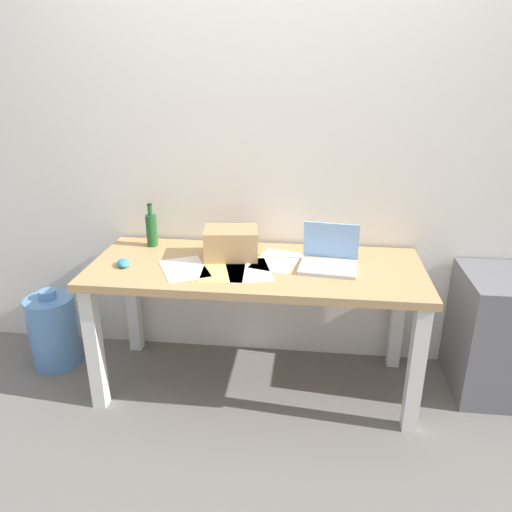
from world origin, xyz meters
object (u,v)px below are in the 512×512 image
object	(u,v)px
computer_mouse	(123,263)
laptop_right	(329,259)
beer_bottle	(152,229)
cardboard_box	(231,243)
desk	(256,283)
water_cooler_jug	(54,330)
filing_cabinet	(495,334)

from	to	relation	value
computer_mouse	laptop_right	bearing A→B (deg)	-21.48
beer_bottle	cardboard_box	bearing A→B (deg)	-15.19
cardboard_box	desk	bearing A→B (deg)	-32.23
water_cooler_jug	computer_mouse	bearing A→B (deg)	-16.49
computer_mouse	filing_cabinet	size ratio (longest dim) A/B	0.15
laptop_right	computer_mouse	bearing A→B (deg)	-173.70
beer_bottle	filing_cabinet	xyz separation A→B (m)	(1.89, -0.11, -0.48)
beer_bottle	computer_mouse	size ratio (longest dim) A/B	2.45
desk	beer_bottle	world-z (taller)	beer_bottle
cardboard_box	computer_mouse	bearing A→B (deg)	-161.06
desk	computer_mouse	size ratio (longest dim) A/B	17.00
desk	computer_mouse	bearing A→B (deg)	-172.28
filing_cabinet	desk	bearing A→B (deg)	-174.99
laptop_right	cardboard_box	size ratio (longest dim) A/B	1.11
beer_bottle	desk	bearing A→B (deg)	-19.54
laptop_right	beer_bottle	xyz separation A→B (m)	(-0.98, 0.19, 0.05)
computer_mouse	filing_cabinet	distance (m)	1.99
desk	filing_cabinet	xyz separation A→B (m)	(1.27, 0.11, -0.28)
water_cooler_jug	filing_cabinet	xyz separation A→B (m)	(2.48, 0.04, 0.12)
laptop_right	filing_cabinet	world-z (taller)	laptop_right
water_cooler_jug	desk	bearing A→B (deg)	-3.28
laptop_right	water_cooler_jug	xyz separation A→B (m)	(-1.58, 0.05, -0.55)
computer_mouse	water_cooler_jug	world-z (taller)	computer_mouse
laptop_right	computer_mouse	world-z (taller)	laptop_right
computer_mouse	cardboard_box	size ratio (longest dim) A/B	0.36
beer_bottle	water_cooler_jug	size ratio (longest dim) A/B	0.51
cardboard_box	beer_bottle	bearing A→B (deg)	164.81
beer_bottle	cardboard_box	xyz separation A→B (m)	(0.47, -0.13, -0.02)
computer_mouse	cardboard_box	distance (m)	0.56
desk	water_cooler_jug	distance (m)	1.28
desk	water_cooler_jug	xyz separation A→B (m)	(-1.21, 0.07, -0.40)
laptop_right	water_cooler_jug	size ratio (longest dim) A/B	0.64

